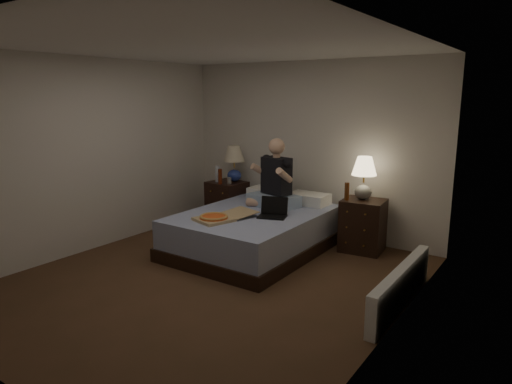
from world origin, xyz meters
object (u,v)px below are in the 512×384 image
Objects in this scene: beer_bottle_right at (347,191)px; laptop at (272,208)px; bed at (254,232)px; beer_bottle_left at (220,176)px; water_bottle at (217,174)px; pizza_box at (214,218)px; lamp_left at (234,164)px; soda_can at (229,181)px; lamp_right at (364,178)px; nightstand_right at (363,225)px; person at (274,173)px; nightstand_left at (227,203)px; radiator at (401,287)px.

beer_bottle_right is 0.68× the size of laptop.
laptop is at bearing -12.17° from bed.
water_bottle is at bearing 142.94° from beer_bottle_left.
bed is 0.70m from pizza_box.
water_bottle reaches higher than bed.
soda_can is (0.06, -0.20, -0.23)m from lamp_left.
water_bottle is (-2.31, -0.17, -0.15)m from lamp_right.
beer_bottle_left is (-2.20, -0.24, 0.47)m from nightstand_right.
lamp_left is 1.07m from person.
nightstand_left is 3.02× the size of beer_bottle_left.
water_bottle is at bearing -175.75° from lamp_right.
person reaches higher than water_bottle.
water_bottle is 3.54m from radiator.
lamp_left is 2.43× the size of beer_bottle_left.
laptop is (1.35, -0.65, -0.17)m from beer_bottle_left.
nightstand_left is 1.65m from pizza_box.
soda_can is 0.06× the size of radiator.
beer_bottle_right reaches higher than radiator.
beer_bottle_right is at bearing -150.22° from nightstand_right.
lamp_left is at bearing 135.27° from pizza_box.
soda_can is at bearing 137.12° from pizza_box.
soda_can reaches higher than laptop.
lamp_right is 2.43× the size of beer_bottle_right.
lamp_right is 1.85m from radiator.
water_bottle reaches higher than beer_bottle_left.
bed is 1.22m from soda_can.
lamp_right is at bearing 36.54° from bed.
nightstand_left is at bearing 129.86° from laptop.
soda_can is (-0.91, 0.65, 0.48)m from bed.
water_bottle is at bearing 134.52° from laptop.
person reaches higher than lamp_right.
lamp_right is at bearing 33.64° from person.
water_bottle is at bearing -136.05° from nightstand_left.
nightstand_right reaches higher than bed.
beer_bottle_left is at bearing -179.51° from nightstand_right.
bed is 9.06× the size of beer_bottle_left.
bed is 6.13× the size of laptop.
radiator is (2.11, -0.54, -0.06)m from bed.
nightstand_left reaches higher than radiator.
lamp_left is at bearing 174.97° from beer_bottle_right.
person reaches higher than lamp_left.
nightstand_right reaches higher than radiator.
nightstand_left is (-1.05, 0.77, 0.09)m from bed.
lamp_right is 1.65× the size of laptop.
laptop is (-0.85, -0.89, 0.30)m from nightstand_right.
lamp_right is at bearing 5.54° from soda_can.
lamp_left is at bearing 155.60° from radiator.
nightstand_right is 0.43× the size of radiator.
person reaches higher than laptop.
soda_can is 0.11× the size of person.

